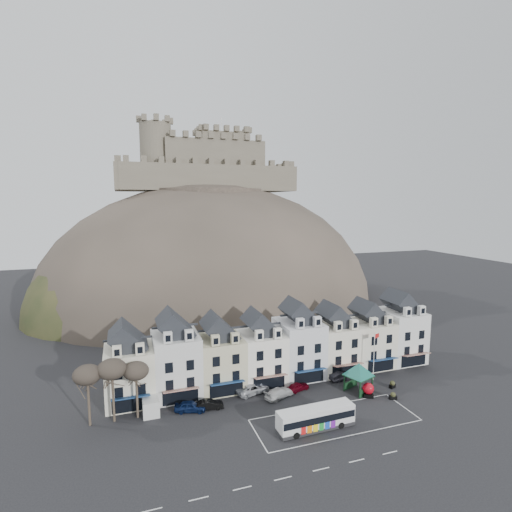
{
  "coord_description": "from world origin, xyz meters",
  "views": [
    {
      "loc": [
        -24.15,
        -42.57,
        29.08
      ],
      "look_at": [
        -1.45,
        24.0,
        19.4
      ],
      "focal_mm": 28.0,
      "sensor_mm": 36.0,
      "label": 1
    }
  ],
  "objects": [
    {
      "name": "bus_shelter",
      "position": [
        9.43,
        7.23,
        3.55
      ],
      "size": [
        6.8,
        6.8,
        4.58
      ],
      "rotation": [
        0.0,
        0.0,
        0.34
      ],
      "color": "#103219",
      "rests_on": "ground"
    },
    {
      "name": "bus",
      "position": [
        -1.44,
        0.24,
        1.61
      ],
      "size": [
        10.4,
        2.73,
        2.92
      ],
      "rotation": [
        0.0,
        0.0,
        0.03
      ],
      "color": "#262628",
      "rests_on": "ground"
    },
    {
      "name": "tree_left_far",
      "position": [
        -29.0,
        10.5,
        6.9
      ],
      "size": [
        3.61,
        3.61,
        8.24
      ],
      "color": "#3A2F25",
      "rests_on": "ground"
    },
    {
      "name": "tree_left_near",
      "position": [
        -23.0,
        10.5,
        6.55
      ],
      "size": [
        3.43,
        3.43,
        7.84
      ],
      "color": "#3A2F25",
      "rests_on": "ground"
    },
    {
      "name": "red_buoy",
      "position": [
        10.0,
        5.44,
        1.07
      ],
      "size": [
        1.87,
        1.87,
        2.1
      ],
      "rotation": [
        0.0,
        0.0,
        -0.41
      ],
      "color": "black",
      "rests_on": "ground"
    },
    {
      "name": "coach_bay_markings",
      "position": [
        2.0,
        1.25,
        0.0
      ],
      "size": [
        22.0,
        7.5,
        0.01
      ],
      "primitive_type": "cube",
      "color": "silver",
      "rests_on": "ground"
    },
    {
      "name": "tree_left_mid",
      "position": [
        -26.0,
        10.5,
        7.24
      ],
      "size": [
        3.78,
        3.78,
        8.64
      ],
      "color": "#3A2F25",
      "rests_on": "ground"
    },
    {
      "name": "car_silver",
      "position": [
        -6.08,
        12.0,
        0.74
      ],
      "size": [
        5.69,
        3.6,
        1.49
      ],
      "primitive_type": "imported",
      "rotation": [
        0.0,
        0.0,
        1.8
      ],
      "color": "silver",
      "rests_on": "ground"
    },
    {
      "name": "townhouse_terrace",
      "position": [
        0.15,
        15.97,
        5.3
      ],
      "size": [
        54.4,
        9.35,
        11.8
      ],
      "color": "silver",
      "rests_on": "ground"
    },
    {
      "name": "ground",
      "position": [
        0.0,
        0.0,
        0.0
      ],
      "size": [
        300.0,
        300.0,
        0.0
      ],
      "primitive_type": "plane",
      "color": "black",
      "rests_on": "ground"
    },
    {
      "name": "white_van",
      "position": [
        -21.25,
        11.78,
        1.15
      ],
      "size": [
        2.18,
        5.02,
        2.29
      ],
      "rotation": [
        0.0,
        0.0,
        0.0
      ],
      "color": "silver",
      "rests_on": "ground"
    },
    {
      "name": "planter_east",
      "position": [
        13.0,
        3.5,
        0.52
      ],
      "size": [
        1.2,
        0.84,
        1.09
      ],
      "rotation": [
        0.0,
        0.0,
        -0.3
      ],
      "color": "black",
      "rests_on": "ground"
    },
    {
      "name": "flagpole",
      "position": [
        14.09,
        9.91,
        4.59
      ],
      "size": [
        1.12,
        0.4,
        8.03
      ],
      "rotation": [
        0.0,
        0.0,
        0.3
      ],
      "color": "silver",
      "rests_on": "ground"
    },
    {
      "name": "car_navy",
      "position": [
        -16.0,
        9.71,
        0.74
      ],
      "size": [
        4.69,
        2.92,
        1.49
      ],
      "primitive_type": "imported",
      "rotation": [
        0.0,
        0.0,
        1.29
      ],
      "color": "#0C1A40",
      "rests_on": "ground"
    },
    {
      "name": "car_charcoal",
      "position": [
        9.34,
        11.66,
        0.77
      ],
      "size": [
        4.77,
        1.96,
        1.54
      ],
      "primitive_type": "imported",
      "rotation": [
        0.0,
        0.0,
        1.64
      ],
      "color": "black",
      "rests_on": "ground"
    },
    {
      "name": "planter_west",
      "position": [
        15.26,
        6.6,
        0.54
      ],
      "size": [
        1.26,
        0.93,
        1.13
      ],
      "rotation": [
        0.0,
        0.0,
        0.37
      ],
      "color": "black",
      "rests_on": "ground"
    },
    {
      "name": "castle_hill",
      "position": [
        1.25,
        68.95,
        0.11
      ],
      "size": [
        100.0,
        76.0,
        68.0
      ],
      "color": "#38332C",
      "rests_on": "ground"
    },
    {
      "name": "car_maroon",
      "position": [
        0.8,
        10.55,
        0.65
      ],
      "size": [
        4.06,
        2.49,
        1.29
      ],
      "primitive_type": "imported",
      "rotation": [
        0.0,
        0.0,
        1.84
      ],
      "color": "#4D0410",
      "rests_on": "ground"
    },
    {
      "name": "car_white",
      "position": [
        -2.73,
        9.5,
        0.72
      ],
      "size": [
        5.35,
        3.79,
        1.44
      ],
      "primitive_type": "imported",
      "rotation": [
        0.0,
        0.0,
        1.97
      ],
      "color": "silver",
      "rests_on": "ground"
    },
    {
      "name": "castle",
      "position": [
        0.51,
        75.93,
        40.19
      ],
      "size": [
        50.2,
        22.2,
        22.0
      ],
      "color": "#635A4B",
      "rests_on": "ground"
    },
    {
      "name": "car_black",
      "position": [
        -13.37,
        9.5,
        0.66
      ],
      "size": [
        4.13,
        1.74,
        1.33
      ],
      "primitive_type": "imported",
      "rotation": [
        0.0,
        0.0,
        1.49
      ],
      "color": "black",
      "rests_on": "ground"
    }
  ]
}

